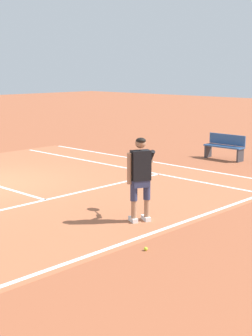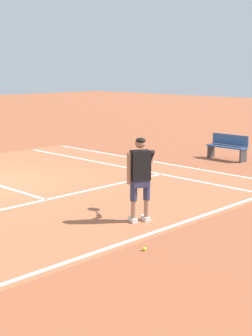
% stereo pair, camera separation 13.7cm
% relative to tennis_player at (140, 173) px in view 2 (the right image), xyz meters
% --- Properties ---
extents(court_inner_surface, '(10.98, 10.20, 0.00)m').
position_rel_tennis_player_xyz_m(court_inner_surface, '(-0.33, 4.22, -0.99)').
color(court_inner_surface, '#B2603D').
rests_on(court_inner_surface, ground).
extents(line_baseline, '(10.98, 0.10, 0.01)m').
position_rel_tennis_player_xyz_m(line_baseline, '(-0.33, -0.68, -0.99)').
color(line_baseline, white).
rests_on(line_baseline, ground).
extents(line_service, '(8.23, 0.10, 0.01)m').
position_rel_tennis_player_xyz_m(line_service, '(-0.33, 2.72, -0.99)').
color(line_service, white).
rests_on(line_service, ground).
extents(line_singles_right, '(0.10, 9.80, 0.01)m').
position_rel_tennis_player_xyz_m(line_singles_right, '(3.79, 4.22, -0.99)').
color(line_singles_right, white).
rests_on(line_singles_right, ground).
extents(line_doubles_right, '(0.10, 9.80, 0.01)m').
position_rel_tennis_player_xyz_m(line_doubles_right, '(5.16, 4.22, -0.99)').
color(line_doubles_right, white).
rests_on(line_doubles_right, ground).
extents(tennis_player, '(0.99, 0.95, 1.71)m').
position_rel_tennis_player_xyz_m(tennis_player, '(0.00, 0.00, 0.00)').
color(tennis_player, white).
rests_on(tennis_player, ground).
extents(tennis_ball_near_feet, '(0.07, 0.07, 0.07)m').
position_rel_tennis_player_xyz_m(tennis_ball_near_feet, '(-1.18, -1.21, -0.96)').
color(tennis_ball_near_feet, '#CCE02D').
rests_on(tennis_ball_near_feet, ground).
extents(courtside_bench, '(0.40, 1.40, 0.85)m').
position_rel_tennis_player_xyz_m(courtside_bench, '(7.21, 2.69, -0.54)').
color(courtside_bench, '#2D5184').
rests_on(courtside_bench, ground).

